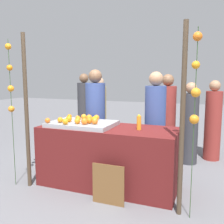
% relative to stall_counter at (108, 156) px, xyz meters
% --- Properties ---
extents(ground_plane, '(24.00, 24.00, 0.00)m').
position_rel_stall_counter_xyz_m(ground_plane, '(0.00, 0.00, -0.43)').
color(ground_plane, slate).
extents(stall_counter, '(1.97, 0.80, 0.87)m').
position_rel_stall_counter_xyz_m(stall_counter, '(0.00, 0.00, 0.00)').
color(stall_counter, '#5B1919').
rests_on(stall_counter, ground_plane).
extents(orange_tray, '(0.94, 0.65, 0.06)m').
position_rel_stall_counter_xyz_m(orange_tray, '(-0.39, -0.05, 0.46)').
color(orange_tray, '#9EA0A5').
rests_on(orange_tray, stall_counter).
extents(orange_0, '(0.07, 0.07, 0.07)m').
position_rel_stall_counter_xyz_m(orange_0, '(-0.47, -0.03, 0.53)').
color(orange_0, orange).
rests_on(orange_0, orange_tray).
extents(orange_1, '(0.09, 0.09, 0.09)m').
position_rel_stall_counter_xyz_m(orange_1, '(-0.27, -0.22, 0.54)').
color(orange_1, orange).
rests_on(orange_1, orange_tray).
extents(orange_2, '(0.08, 0.08, 0.08)m').
position_rel_stall_counter_xyz_m(orange_2, '(-0.25, 0.16, 0.53)').
color(orange_2, orange).
rests_on(orange_2, orange_tray).
extents(orange_3, '(0.07, 0.07, 0.07)m').
position_rel_stall_counter_xyz_m(orange_3, '(-0.71, 0.12, 0.53)').
color(orange_3, orange).
rests_on(orange_3, orange_tray).
extents(orange_4, '(0.07, 0.07, 0.07)m').
position_rel_stall_counter_xyz_m(orange_4, '(-0.81, -0.31, 0.53)').
color(orange_4, orange).
rests_on(orange_4, orange_tray).
extents(orange_5, '(0.09, 0.09, 0.09)m').
position_rel_stall_counter_xyz_m(orange_5, '(-0.14, -0.15, 0.54)').
color(orange_5, orange).
rests_on(orange_5, orange_tray).
extents(orange_6, '(0.09, 0.09, 0.09)m').
position_rel_stall_counter_xyz_m(orange_6, '(-0.20, -0.04, 0.54)').
color(orange_6, orange).
rests_on(orange_6, orange_tray).
extents(orange_7, '(0.08, 0.08, 0.08)m').
position_rel_stall_counter_xyz_m(orange_7, '(-0.66, -0.21, 0.53)').
color(orange_7, orange).
rests_on(orange_7, orange_tray).
extents(orange_8, '(0.08, 0.08, 0.08)m').
position_rel_stall_counter_xyz_m(orange_8, '(-0.51, -0.31, 0.53)').
color(orange_8, orange).
rests_on(orange_8, orange_tray).
extents(orange_9, '(0.08, 0.08, 0.08)m').
position_rel_stall_counter_xyz_m(orange_9, '(-0.23, -0.13, 0.53)').
color(orange_9, orange).
rests_on(orange_9, orange_tray).
extents(orange_10, '(0.09, 0.09, 0.09)m').
position_rel_stall_counter_xyz_m(orange_10, '(-0.57, -0.13, 0.54)').
color(orange_10, orange).
rests_on(orange_10, orange_tray).
extents(orange_11, '(0.08, 0.08, 0.08)m').
position_rel_stall_counter_xyz_m(orange_11, '(-0.38, -0.22, 0.53)').
color(orange_11, orange).
rests_on(orange_11, orange_tray).
extents(orange_12, '(0.09, 0.09, 0.09)m').
position_rel_stall_counter_xyz_m(orange_12, '(-0.35, 0.10, 0.54)').
color(orange_12, orange).
rests_on(orange_12, orange_tray).
extents(orange_13, '(0.07, 0.07, 0.07)m').
position_rel_stall_counter_xyz_m(orange_13, '(-0.51, 0.04, 0.53)').
color(orange_13, orange).
rests_on(orange_13, orange_tray).
extents(orange_14, '(0.08, 0.08, 0.08)m').
position_rel_stall_counter_xyz_m(orange_14, '(-0.47, 0.14, 0.53)').
color(orange_14, orange).
rests_on(orange_14, orange_tray).
extents(juice_bottle, '(0.06, 0.06, 0.21)m').
position_rel_stall_counter_xyz_m(juice_bottle, '(0.45, -0.01, 0.53)').
color(juice_bottle, orange).
rests_on(juice_bottle, stall_counter).
extents(chalkboard_sign, '(0.42, 0.03, 0.53)m').
position_rel_stall_counter_xyz_m(chalkboard_sign, '(0.22, -0.53, -0.18)').
color(chalkboard_sign, brown).
rests_on(chalkboard_sign, ground_plane).
extents(vendor_left, '(0.34, 0.34, 1.70)m').
position_rel_stall_counter_xyz_m(vendor_left, '(-0.51, 0.67, 0.36)').
color(vendor_left, '#384C8C').
rests_on(vendor_left, ground_plane).
extents(vendor_right, '(0.33, 0.33, 1.66)m').
position_rel_stall_counter_xyz_m(vendor_right, '(0.53, 0.69, 0.34)').
color(vendor_right, '#384C8C').
rests_on(vendor_right, ground_plane).
extents(crowd_person_0, '(0.33, 0.33, 1.63)m').
position_rel_stall_counter_xyz_m(crowd_person_0, '(0.59, 1.47, 0.33)').
color(crowd_person_0, maroon).
rests_on(crowd_person_0, ground_plane).
extents(crowd_person_1, '(0.30, 0.30, 1.52)m').
position_rel_stall_counter_xyz_m(crowd_person_1, '(1.41, 1.81, 0.27)').
color(crowd_person_1, maroon).
rests_on(crowd_person_1, ground_plane).
extents(crowd_person_2, '(0.32, 0.32, 1.57)m').
position_rel_stall_counter_xyz_m(crowd_person_2, '(-1.03, 1.98, 0.30)').
color(crowd_person_2, tan).
rests_on(crowd_person_2, ground_plane).
extents(crowd_person_3, '(0.33, 0.33, 1.65)m').
position_rel_stall_counter_xyz_m(crowd_person_3, '(-1.57, 2.27, 0.34)').
color(crowd_person_3, '#333338').
rests_on(crowd_person_3, ground_plane).
extents(crowd_person_4, '(0.30, 0.30, 1.48)m').
position_rel_stall_counter_xyz_m(crowd_person_4, '(1.01, 1.43, 0.26)').
color(crowd_person_4, '#333338').
rests_on(crowd_person_4, ground_plane).
extents(canopy_post_left, '(0.06, 0.06, 2.18)m').
position_rel_stall_counter_xyz_m(canopy_post_left, '(-1.07, -0.44, 0.66)').
color(canopy_post_left, '#473828').
rests_on(canopy_post_left, ground_plane).
extents(canopy_post_right, '(0.06, 0.06, 2.18)m').
position_rel_stall_counter_xyz_m(canopy_post_right, '(1.07, -0.44, 0.66)').
color(canopy_post_right, '#473828').
rests_on(canopy_post_right, ground_plane).
extents(garland_strand_left, '(0.09, 0.10, 2.09)m').
position_rel_stall_counter_xyz_m(garland_strand_left, '(-1.28, -0.49, 1.09)').
color(garland_strand_left, '#2D4C23').
rests_on(garland_strand_left, ground_plane).
extents(garland_strand_right, '(0.11, 0.11, 2.09)m').
position_rel_stall_counter_xyz_m(garland_strand_right, '(1.19, -0.48, 1.07)').
color(garland_strand_right, '#2D4C23').
rests_on(garland_strand_right, ground_plane).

